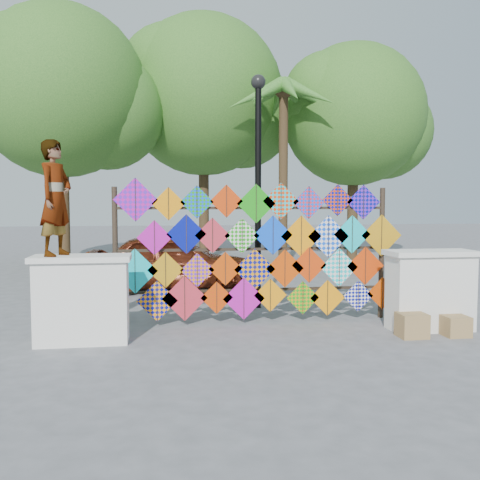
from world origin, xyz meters
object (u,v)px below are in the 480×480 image
Objects in this scene: lamppost at (258,169)px; vendor_woman at (55,198)px; sedan at (173,262)px; kite_rack at (259,252)px.

vendor_woman is at bearing -146.61° from lamppost.
sedan is at bearing 123.32° from lamppost.
vendor_woman is at bearing -163.53° from kite_rack.
kite_rack is 1.97m from lamppost.
kite_rack is 3.93m from sedan.
vendor_woman reaches higher than sedan.
vendor_woman is 5.12m from sedan.
lamppost is (1.56, -2.38, 2.03)m from sedan.
vendor_woman is 0.42× the size of sedan.
vendor_woman is 4.04m from lamppost.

